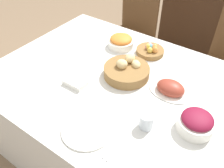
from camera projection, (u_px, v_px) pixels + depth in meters
ground_plane at (118, 148)px, 1.95m from camera, size 12.00×12.00×0.00m
dining_table at (119, 119)px, 1.71m from camera, size 1.65×1.20×0.72m
chair_far_left at (131, 31)px, 2.40m from camera, size 0.46×0.46×0.93m
bread_basket at (126, 70)px, 1.49m from camera, size 0.29×0.29×0.12m
egg_basket at (151, 50)px, 1.69m from camera, size 0.20×0.20×0.08m
ham_platter at (170, 89)px, 1.38m from camera, size 0.26×0.18×0.08m
beet_salad_bowl at (196, 123)px, 1.16m from camera, size 0.18×0.18×0.10m
carrot_bowl at (121, 42)px, 1.75m from camera, size 0.19×0.19×0.09m
dinner_plate at (87, 129)px, 1.19m from camera, size 0.26×0.26×0.01m
fork at (65, 116)px, 1.26m from camera, size 0.02×0.17×0.00m
knife at (113, 145)px, 1.12m from camera, size 0.02×0.17×0.00m
spoon at (118, 148)px, 1.11m from camera, size 0.02×0.17×0.00m
drinking_cup at (147, 121)px, 1.18m from camera, size 0.07×0.07×0.08m
butter_dish at (75, 83)px, 1.44m from camera, size 0.14×0.09×0.03m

